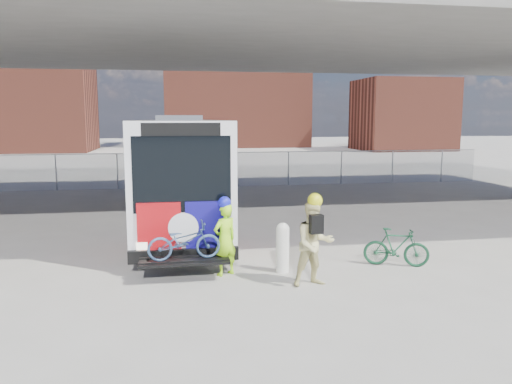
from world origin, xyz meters
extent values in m
plane|color=#9E9991|center=(0.00, 0.00, 0.00)|extent=(160.00, 160.00, 0.00)
cube|color=silver|center=(-2.00, 3.18, 1.95)|extent=(2.55, 12.00, 3.20)
cube|color=black|center=(-2.00, 3.68, 2.59)|extent=(2.61, 11.00, 1.28)
cube|color=black|center=(-2.00, -2.77, 2.33)|extent=(2.24, 0.12, 1.76)
cube|color=black|center=(-2.00, -2.77, 3.36)|extent=(1.78, 0.12, 0.30)
cube|color=black|center=(-2.00, -2.87, 0.45)|extent=(2.55, 0.20, 0.30)
cube|color=#AA0D12|center=(-2.55, -2.84, 1.10)|extent=(1.00, 0.08, 1.20)
cube|color=navy|center=(-1.45, -2.84, 1.10)|extent=(1.00, 0.08, 1.20)
cylinder|color=silver|center=(-2.00, -2.86, 1.10)|extent=(0.70, 0.06, 0.70)
cube|color=gray|center=(-2.00, 3.18, 3.62)|extent=(1.28, 7.20, 0.14)
cube|color=black|center=(-2.00, -3.37, 0.45)|extent=(2.00, 0.70, 0.06)
cylinder|color=black|center=(-3.15, -1.22, 0.50)|extent=(0.30, 1.00, 1.00)
cylinder|color=black|center=(-0.85, -1.22, 0.50)|extent=(0.30, 1.00, 1.00)
cylinder|color=black|center=(-3.15, 7.38, 0.50)|extent=(0.30, 1.00, 1.00)
cylinder|color=black|center=(-0.85, 7.38, 0.50)|extent=(0.30, 1.00, 1.00)
cube|color=#AA0D12|center=(-3.30, -0.62, 1.30)|extent=(0.06, 2.60, 1.70)
cube|color=navy|center=(-3.30, 0.98, 1.30)|extent=(0.06, 1.40, 1.70)
cube|color=#AA0D12|center=(-0.70, -0.62, 1.30)|extent=(0.06, 2.60, 1.70)
cube|color=navy|center=(-0.70, 0.98, 1.30)|extent=(0.06, 1.40, 1.70)
imported|color=#3B5982|center=(-2.00, -3.37, 0.91)|extent=(1.67, 0.74, 0.85)
cube|color=#605E59|center=(0.00, 4.00, 6.75)|extent=(40.00, 16.00, 1.50)
cube|color=#605E59|center=(0.00, 4.00, 7.55)|extent=(40.00, 0.60, 0.80)
cylinder|color=gray|center=(-8.00, 12.00, 0.90)|extent=(0.06, 0.06, 1.80)
cylinder|color=gray|center=(-4.00, 12.00, 0.90)|extent=(0.06, 0.06, 1.80)
cylinder|color=gray|center=(0.00, 12.00, 0.90)|extent=(0.06, 0.06, 1.80)
cylinder|color=gray|center=(4.00, 12.00, 0.90)|extent=(0.06, 0.06, 1.80)
cylinder|color=gray|center=(8.00, 12.00, 0.90)|extent=(0.06, 0.06, 1.80)
cylinder|color=gray|center=(12.00, 12.00, 0.90)|extent=(0.06, 0.06, 1.80)
plane|color=gray|center=(0.00, 12.00, 0.90)|extent=(30.00, 0.00, 30.00)
cube|color=gray|center=(0.00, 12.00, 1.82)|extent=(30.00, 0.05, 0.04)
cube|color=brown|center=(-18.00, 45.00, 5.00)|extent=(14.00, 10.00, 10.00)
cube|color=brown|center=(6.00, 52.00, 6.00)|extent=(18.00, 12.00, 12.00)
cube|color=brown|center=(24.00, 40.00, 4.00)|extent=(10.00, 8.00, 8.00)
cylinder|color=brown|center=(14.00, 55.00, 12.50)|extent=(2.20, 2.20, 25.00)
cylinder|color=white|center=(0.30, -3.12, 0.52)|extent=(0.31, 0.31, 1.03)
sphere|color=white|center=(0.30, -3.12, 1.03)|extent=(0.31, 0.31, 0.31)
imported|color=#A9FF1A|center=(-1.06, -3.12, 0.84)|extent=(0.73, 0.66, 1.68)
sphere|color=#181CCE|center=(-1.06, -3.12, 1.70)|extent=(0.29, 0.29, 0.29)
imported|color=beige|center=(0.76, -4.18, 0.93)|extent=(0.98, 0.81, 1.85)
sphere|color=yellow|center=(0.76, -4.18, 1.87)|extent=(0.32, 0.32, 0.32)
cube|color=black|center=(0.74, -4.37, 1.40)|extent=(0.30, 0.19, 0.40)
imported|color=#154329|center=(3.16, -3.12, 0.47)|extent=(1.63, 0.99, 0.95)
camera|label=1|loc=(-2.22, -14.28, 3.60)|focal=35.00mm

